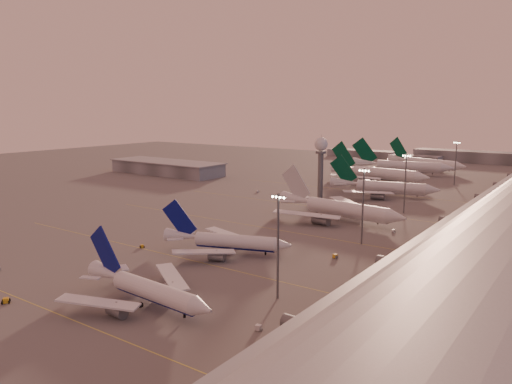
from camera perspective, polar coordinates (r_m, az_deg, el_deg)
The scene contains 24 objects.
ground at distance 156.76m, azimuth -15.76°, elevation -7.04°, with size 700.00×700.00×0.00m, color #545252.
taxiway_markings at distance 178.80m, azimuth 4.70°, elevation -4.61°, with size 180.00×185.25×0.02m.
hangar at distance 335.57m, azimuth -10.16°, elevation 2.79°, with size 82.00×27.00×8.50m.
radar_tower at distance 242.41m, azimuth 7.43°, elevation 4.17°, with size 6.40×6.40×31.10m.
mast_a at distance 114.99m, azimuth 2.52°, elevation -5.69°, with size 3.60×0.56×25.00m.
mast_b at distance 163.91m, azimuth 12.12°, elevation -1.21°, with size 3.60×0.56×25.00m.
mast_c at distance 216.45m, azimuth 16.69°, elevation 1.24°, with size 3.60×0.56×25.00m.
mast_d at distance 302.99m, azimuth 21.86°, elevation 3.29°, with size 3.60×0.56×25.00m.
distant_horizon at distance 435.83m, azimuth 19.90°, elevation 3.89°, with size 165.00×37.50×9.00m.
narrowbody_near at distance 116.70m, azimuth -12.38°, elevation -11.10°, with size 41.07×32.72×16.04m.
narrowbody_mid at distance 152.58m, azimuth -3.39°, elevation -5.87°, with size 39.61×31.05×16.10m.
widebody_white at distance 198.66m, azimuth 9.50°, elevation -2.21°, with size 57.60×45.86×20.33m.
greentail_a at distance 255.99m, azimuth 14.38°, elevation 0.30°, with size 54.29×43.48×19.86m.
greentail_b at distance 301.38m, azimuth 13.79°, elevation 1.84°, with size 63.69×51.14×23.18m.
greentail_c at distance 340.19m, azimuth 16.31°, elevation 2.62°, with size 64.78×51.88×23.71m.
greentail_d at distance 366.74m, azimuth 18.82°, elevation 2.95°, with size 59.42×47.27×22.26m.
gsv_tug_near at distance 129.61m, azimuth -26.68°, elevation -11.06°, with size 4.26×4.67×1.15m.
gsv_catering_a at distance 102.85m, azimuth 0.38°, elevation -14.44°, with size 5.66×3.16×4.41m.
gsv_tug_mid at distance 163.26m, azimuth -12.89°, elevation -6.08°, with size 3.58×3.09×0.88m.
gsv_truck_b at distance 149.80m, azimuth 9.17°, elevation -7.07°, with size 6.61×4.26×2.51m.
gsv_truck_c at distance 202.93m, azimuth -7.95°, elevation -2.57°, with size 6.39×3.41×2.45m.
gsv_catering_b at distance 184.74m, azimuth 15.51°, elevation -3.89°, with size 4.58×2.40×3.64m.
gsv_tug_far at distance 213.20m, azimuth 7.03°, elevation -2.17°, with size 3.45×3.47×0.87m.
gsv_truck_d at distance 259.36m, azimuth 0.27°, elevation 0.20°, with size 3.92×5.83×2.22m.
Camera 1 is at (117.94, -93.20, 44.47)m, focal length 35.00 mm.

